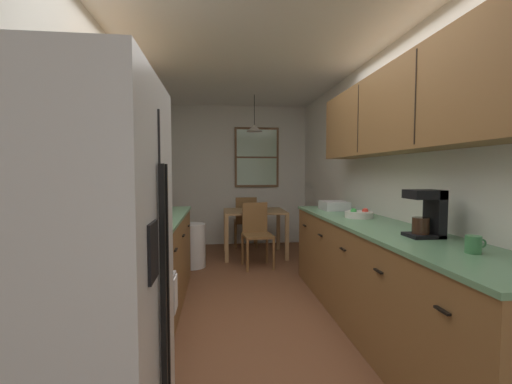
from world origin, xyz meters
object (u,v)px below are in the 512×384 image
Objects in this scene: fruit_bowl at (359,214)px; table_serving_bowl at (253,208)px; dining_table at (254,217)px; mug_by_coffeemaker at (474,244)px; microwave_over_range at (91,119)px; refrigerator at (73,285)px; stove_range at (115,309)px; storage_canister at (132,219)px; trash_bin at (193,245)px; dining_chair_near at (257,231)px; coffee_maker at (428,212)px; dish_rack at (334,206)px; dining_chair_far at (246,219)px.

fruit_bowl is 1.49× the size of table_serving_bowl.
dining_table is 0.15m from table_serving_bowl.
mug_by_coffeemaker is at bearing -77.22° from table_serving_bowl.
table_serving_bowl is (1.32, 3.13, -0.90)m from microwave_over_range.
mug_by_coffeemaker is (1.98, 0.20, 0.08)m from refrigerator.
stove_range reaches higher than storage_canister.
microwave_over_range reaches higher than dining_table.
trash_bin is 5.19× the size of mug_by_coffeemaker.
stove_range is 2.15m from mug_by_coffeemaker.
microwave_over_range reaches higher than mug_by_coffeemaker.
dining_chair_near is at bearing -3.11° from trash_bin.
mug_by_coffeemaker is (0.84, -3.03, 0.45)m from dining_chair_near.
storage_canister is at bearing 77.08° from microwave_over_range.
refrigerator reaches higher than coffee_maker.
trash_bin is at bearing 119.45° from mug_by_coffeemaker.
dining_chair_near is at bearing 116.92° from fruit_bowl.
storage_canister is (-0.30, -2.09, 0.67)m from trash_bin.
dining_table is 3.01× the size of coffee_maker.
trash_bin is 3.44× the size of table_serving_bowl.
dining_chair_near is 2.41m from storage_canister.
dining_table is at bearing 72.90° from refrigerator.
coffee_maker reaches higher than mug_by_coffeemaker.
storage_canister is 2.29m from dish_rack.
fruit_bowl is (-0.06, 0.98, -0.13)m from coffee_maker.
storage_canister is 2.14m from coffee_maker.
dining_chair_far is 4.35m from mug_by_coffeemaker.
fruit_bowl is (2.01, 0.91, 0.46)m from stove_range.
refrigerator is 3.34m from trash_bin.
dining_table is 5.38× the size of table_serving_bowl.
coffee_maker reaches higher than storage_canister.
refrigerator is 2.76× the size of microwave_over_range.
mug_by_coffeemaker is 0.35× the size of dish_rack.
refrigerator is at bearing -174.18° from mug_by_coffeemaker.
trash_bin is (-0.85, -1.16, -0.19)m from dining_chair_far.
refrigerator is 3.02m from dish_rack.
microwave_over_range reaches higher than fruit_bowl.
dish_rack is at bearing 92.28° from coffee_maker.
dining_chair_far is at bearing 71.33° from microwave_over_range.
fruit_bowl reaches higher than dining_chair_near.
microwave_over_range is 1.02× the size of trash_bin.
trash_bin is (0.41, 2.56, -1.35)m from microwave_over_range.
refrigerator is at bearing -94.24° from trash_bin.
dining_chair_near is (1.20, 2.51, 0.03)m from stove_range.
stove_range is at bearing -155.60° from fruit_bowl.
microwave_over_range is at bearing -112.82° from table_serving_bowl.
refrigerator is 1.08m from microwave_over_range.
dining_chair_near is 3.37× the size of fruit_bowl.
microwave_over_range is 2.32m from mug_by_coffeemaker.
storage_canister is at bearing -114.45° from table_serving_bowl.
mug_by_coffeemaker is at bearing 5.82° from refrigerator.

